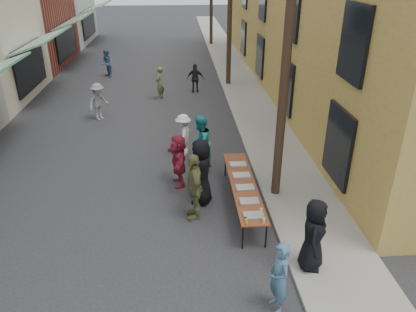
{
  "coord_description": "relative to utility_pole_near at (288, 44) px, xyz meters",
  "views": [
    {
      "loc": [
        1.49,
        -7.38,
        6.45
      ],
      "look_at": [
        2.27,
        3.18,
        1.3
      ],
      "focal_mm": 35.0,
      "sensor_mm": 36.0,
      "label": 1
    }
  ],
  "objects": [
    {
      "name": "guest_front_c",
      "position": [
        -2.17,
        1.85,
        -3.54
      ],
      "size": [
        1.1,
        1.17,
        1.92
      ],
      "primitive_type": "imported",
      "rotation": [
        0.0,
        0.0,
        -2.09
      ],
      "color": "teal",
      "rests_on": "ground"
    },
    {
      "name": "catering_tray_foil_b",
      "position": [
        -1.08,
        -1.56,
        -3.71
      ],
      "size": [
        0.5,
        0.33,
        0.08
      ],
      "primitive_type": "cube",
      "color": "#B2B2B7",
      "rests_on": "serving_table"
    },
    {
      "name": "condiment_jar_b",
      "position": [
        -1.3,
        -2.41,
        -3.71
      ],
      "size": [
        0.07,
        0.07,
        0.08
      ],
      "primitive_type": "cylinder",
      "color": "#A57F26",
      "rests_on": "serving_table"
    },
    {
      "name": "guest_front_e",
      "position": [
        -2.49,
        -0.95,
        -3.54
      ],
      "size": [
        0.63,
        1.18,
        1.91
      ],
      "primitive_type": "imported",
      "rotation": [
        0.0,
        0.0,
        -1.42
      ],
      "color": "#62673C",
      "rests_on": "ground"
    },
    {
      "name": "guest_front_a",
      "position": [
        -2.25,
        -0.19,
        -3.51
      ],
      "size": [
        0.84,
        1.09,
        1.97
      ],
      "primitive_type": "imported",
      "rotation": [
        0.0,
        0.0,
        -1.82
      ],
      "color": "black",
      "rests_on": "ground"
    },
    {
      "name": "cup_stack",
      "position": [
        -0.88,
        -2.46,
        -3.69
      ],
      "size": [
        0.08,
        0.08,
        0.12
      ],
      "primitive_type": "cylinder",
      "color": "tan",
      "rests_on": "serving_table"
    },
    {
      "name": "serving_table",
      "position": [
        -1.08,
        -0.56,
        -3.79
      ],
      "size": [
        0.7,
        4.0,
        0.75
      ],
      "color": "brown",
      "rests_on": "ground"
    },
    {
      "name": "guest_front_b",
      "position": [
        -0.96,
        -4.38,
        -3.7
      ],
      "size": [
        0.49,
        0.65,
        1.61
      ],
      "primitive_type": "imported",
      "rotation": [
        0.0,
        0.0,
        -1.38
      ],
      "color": "#446A84",
      "rests_on": "ground"
    },
    {
      "name": "catering_tray_buns_end",
      "position": [
        -1.08,
        0.54,
        -3.71
      ],
      "size": [
        0.5,
        0.33,
        0.08
      ],
      "primitive_type": "cube",
      "color": "tan",
      "rests_on": "serving_table"
    },
    {
      "name": "server",
      "position": [
        0.05,
        -3.3,
        -3.53
      ],
      "size": [
        0.81,
        0.99,
        1.75
      ],
      "primitive_type": "imported",
      "rotation": [
        0.0,
        0.0,
        1.22
      ],
      "color": "black",
      "rests_on": "sidewalk"
    },
    {
      "name": "utility_pole_near",
      "position": [
        0.0,
        0.0,
        0.0
      ],
      "size": [
        0.26,
        0.26,
        9.0
      ],
      "primitive_type": "cylinder",
      "color": "#2D2116",
      "rests_on": "ground"
    },
    {
      "name": "utility_pole_mid",
      "position": [
        0.0,
        12.0,
        0.0
      ],
      "size": [
        0.26,
        0.26,
        9.0
      ],
      "primitive_type": "cylinder",
      "color": "#2D2116",
      "rests_on": "ground"
    },
    {
      "name": "sidewalk",
      "position": [
        0.7,
        12.0,
        -4.45
      ],
      "size": [
        2.2,
        60.0,
        0.1
      ],
      "primitive_type": "cube",
      "color": "gray",
      "rests_on": "ground"
    },
    {
      "name": "guest_front_d",
      "position": [
        -2.7,
        3.04,
        -3.73
      ],
      "size": [
        0.81,
        1.11,
        1.54
      ],
      "primitive_type": "imported",
      "rotation": [
        0.0,
        0.0,
        -1.83
      ],
      "color": "white",
      "rests_on": "ground"
    },
    {
      "name": "passerby_far",
      "position": [
        -7.07,
        14.28,
        -3.67
      ],
      "size": [
        0.95,
        1.01,
        1.65
      ],
      "primitive_type": "imported",
      "rotation": [
        0.0,
        0.0,
        5.25
      ],
      "color": "#4D6D95",
      "rests_on": "ground"
    },
    {
      "name": "passerby_right",
      "position": [
        -3.76,
        9.71,
        -3.67
      ],
      "size": [
        0.55,
        0.69,
        1.65
      ],
      "primitive_type": "imported",
      "rotation": [
        0.0,
        0.0,
        4.42
      ],
      "color": "#58683C",
      "rests_on": "ground"
    },
    {
      "name": "passerby_left",
      "position": [
        -6.36,
        6.95,
        -3.68
      ],
      "size": [
        1.14,
        1.21,
        1.65
      ],
      "primitive_type": "imported",
      "rotation": [
        0.0,
        0.0,
        0.89
      ],
      "color": "gray",
      "rests_on": "ground"
    },
    {
      "name": "catering_tray_foil_d",
      "position": [
        -1.08,
        -0.16,
        -3.71
      ],
      "size": [
        0.5,
        0.33,
        0.08
      ],
      "primitive_type": "cube",
      "color": "#B2B2B7",
      "rests_on": "serving_table"
    },
    {
      "name": "condiment_jar_c",
      "position": [
        -1.3,
        -2.31,
        -3.71
      ],
      "size": [
        0.07,
        0.07,
        0.08
      ],
      "primitive_type": "cylinder",
      "color": "#A57F26",
      "rests_on": "serving_table"
    },
    {
      "name": "condiment_jar_a",
      "position": [
        -1.3,
        -2.51,
        -3.71
      ],
      "size": [
        0.07,
        0.07,
        0.08
      ],
      "primitive_type": "cylinder",
      "color": "#A57F26",
      "rests_on": "serving_table"
    },
    {
      "name": "guest_queue_back",
      "position": [
        -2.89,
        0.87,
        -3.66
      ],
      "size": [
        0.71,
        1.62,
        1.69
      ],
      "primitive_type": "imported",
      "rotation": [
        0.0,
        0.0,
        -1.43
      ],
      "color": "maroon",
      "rests_on": "ground"
    },
    {
      "name": "passerby_mid",
      "position": [
        -1.91,
        10.74,
        -3.74
      ],
      "size": [
        0.92,
        0.47,
        1.52
      ],
      "primitive_type": "imported",
      "rotation": [
        0.0,
        0.0,
        3.03
      ],
      "color": "black",
      "rests_on": "ground"
    },
    {
      "name": "ground",
      "position": [
        -4.3,
        -3.0,
        -4.5
      ],
      "size": [
        120.0,
        120.0,
        0.0
      ],
      "primitive_type": "plane",
      "color": "#28282B",
      "rests_on": "ground"
    },
    {
      "name": "catering_tray_sausage",
      "position": [
        -1.08,
        -2.21,
        -3.71
      ],
      "size": [
        0.5,
        0.33,
        0.08
      ],
      "primitive_type": "cube",
      "color": "maroon",
      "rests_on": "serving_table"
    },
    {
      "name": "catering_tray_buns",
      "position": [
        -1.08,
        -0.86,
        -3.71
      ],
      "size": [
        0.5,
        0.33,
        0.08
      ],
      "primitive_type": "cube",
      "color": "tan",
      "rests_on": "serving_table"
    }
  ]
}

